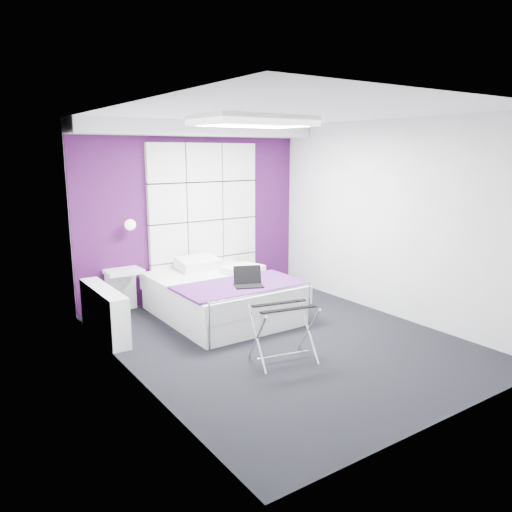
{
  "coord_description": "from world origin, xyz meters",
  "views": [
    {
      "loc": [
        -3.4,
        -4.44,
        2.19
      ],
      "look_at": [
        -0.13,
        0.35,
        0.97
      ],
      "focal_mm": 35.0,
      "sensor_mm": 36.0,
      "label": 1
    }
  ],
  "objects_px": {
    "nightstand": "(123,271)",
    "laptop": "(247,281)",
    "bed": "(221,295)",
    "luggage_rack": "(283,333)",
    "wall_lamp": "(129,224)",
    "radiator": "(104,312)"
  },
  "relations": [
    {
      "from": "nightstand",
      "to": "radiator",
      "type": "bearing_deg",
      "value": -125.22
    },
    {
      "from": "wall_lamp",
      "to": "bed",
      "type": "relative_size",
      "value": 0.08
    },
    {
      "from": "nightstand",
      "to": "wall_lamp",
      "type": "bearing_deg",
      "value": 16.89
    },
    {
      "from": "bed",
      "to": "nightstand",
      "type": "distance_m",
      "value": 1.37
    },
    {
      "from": "radiator",
      "to": "nightstand",
      "type": "height_order",
      "value": "nightstand"
    },
    {
      "from": "radiator",
      "to": "luggage_rack",
      "type": "bearing_deg",
      "value": -53.41
    },
    {
      "from": "bed",
      "to": "nightstand",
      "type": "height_order",
      "value": "bed"
    },
    {
      "from": "radiator",
      "to": "bed",
      "type": "relative_size",
      "value": 0.62
    },
    {
      "from": "wall_lamp",
      "to": "luggage_rack",
      "type": "xyz_separation_m",
      "value": [
        0.69,
        -2.55,
        -0.91
      ]
    },
    {
      "from": "wall_lamp",
      "to": "luggage_rack",
      "type": "distance_m",
      "value": 2.8
    },
    {
      "from": "nightstand",
      "to": "laptop",
      "type": "distance_m",
      "value": 1.79
    },
    {
      "from": "nightstand",
      "to": "luggage_rack",
      "type": "xyz_separation_m",
      "value": [
        0.82,
        -2.51,
        -0.28
      ]
    },
    {
      "from": "bed",
      "to": "laptop",
      "type": "xyz_separation_m",
      "value": [
        0.03,
        -0.58,
        0.32
      ]
    },
    {
      "from": "luggage_rack",
      "to": "wall_lamp",
      "type": "bearing_deg",
      "value": 116.71
    },
    {
      "from": "radiator",
      "to": "wall_lamp",
      "type": "bearing_deg",
      "value": 49.9
    },
    {
      "from": "radiator",
      "to": "bed",
      "type": "xyz_separation_m",
      "value": [
        1.55,
        -0.13,
        -0.01
      ]
    },
    {
      "from": "bed",
      "to": "luggage_rack",
      "type": "bearing_deg",
      "value": -97.32
    },
    {
      "from": "bed",
      "to": "luggage_rack",
      "type": "xyz_separation_m",
      "value": [
        -0.21,
        -1.66,
        0.02
      ]
    },
    {
      "from": "luggage_rack",
      "to": "laptop",
      "type": "height_order",
      "value": "laptop"
    },
    {
      "from": "nightstand",
      "to": "bed",
      "type": "bearing_deg",
      "value": -39.31
    },
    {
      "from": "bed",
      "to": "luggage_rack",
      "type": "relative_size",
      "value": 3.11
    },
    {
      "from": "bed",
      "to": "nightstand",
      "type": "xyz_separation_m",
      "value": [
        -1.04,
        0.85,
        0.3
      ]
    }
  ]
}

